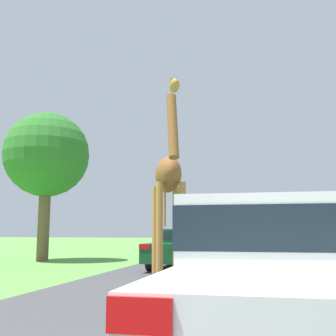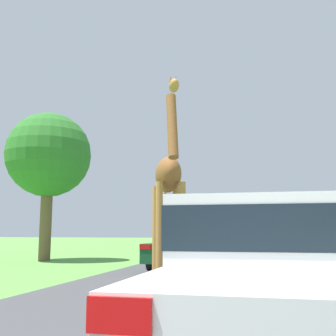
# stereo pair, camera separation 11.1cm
# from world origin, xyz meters

# --- Properties ---
(road) EXTENTS (7.46, 120.00, 0.00)m
(road) POSITION_xyz_m (0.00, 30.00, 0.00)
(road) COLOR #424244
(road) RESTS_ON ground
(giraffe_near_road) EXTENTS (1.24, 2.47, 5.07)m
(giraffe_near_road) POSITION_xyz_m (-1.38, 11.22, 2.53)
(giraffe_near_road) COLOR #B77F3D
(giraffe_near_road) RESTS_ON ground
(car_lead_maroon) EXTENTS (1.71, 4.02, 1.52)m
(car_lead_maroon) POSITION_xyz_m (1.13, 4.35, 0.80)
(car_lead_maroon) COLOR silver
(car_lead_maroon) RESTS_ON ground
(car_queue_right) EXTENTS (1.79, 4.36, 1.31)m
(car_queue_right) POSITION_xyz_m (-0.52, 30.38, 0.71)
(car_queue_right) COLOR black
(car_queue_right) RESTS_ON ground
(car_queue_left) EXTENTS (1.99, 4.36, 1.30)m
(car_queue_left) POSITION_xyz_m (-0.59, 24.90, 0.71)
(car_queue_left) COLOR #561914
(car_queue_left) RESTS_ON ground
(car_far_ahead) EXTENTS (1.93, 4.79, 1.32)m
(car_far_ahead) POSITION_xyz_m (-1.67, 15.14, 0.72)
(car_far_ahead) COLOR #144C28
(car_far_ahead) RESTS_ON ground
(tree_centre_back) EXTENTS (3.70, 3.70, 6.42)m
(tree_centre_back) POSITION_xyz_m (-8.13, 17.00, 4.53)
(tree_centre_back) COLOR brown
(tree_centre_back) RESTS_ON ground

